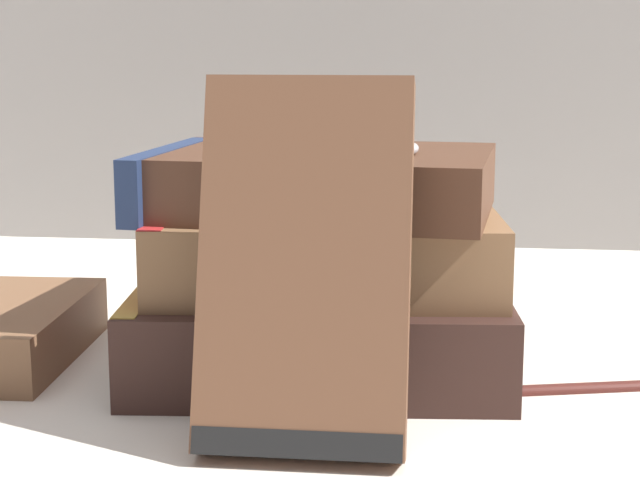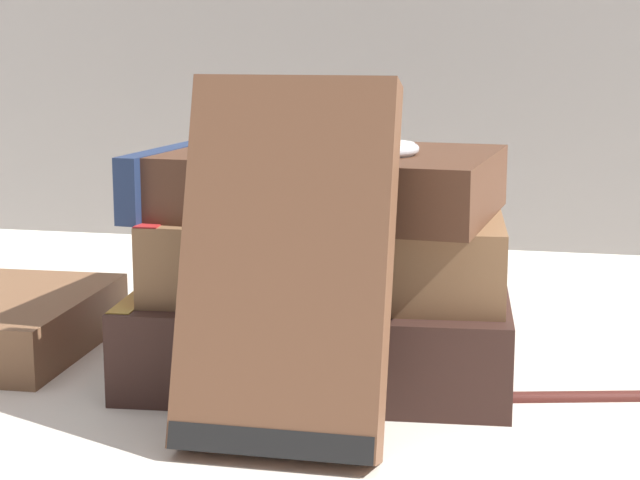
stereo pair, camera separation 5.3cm
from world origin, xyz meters
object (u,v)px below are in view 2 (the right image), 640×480
Objects in this scene: book_flat_middle at (322,248)px; pocket_watch at (371,148)px; book_flat_top at (312,183)px; book_leaning_front at (286,277)px; reading_glasses at (320,296)px; book_flat_bottom at (314,329)px; fountain_pen at (608,391)px.

pocket_watch is at bearing -37.84° from book_flat_middle.
book_leaning_front is at bearing -78.55° from book_flat_top.
book_leaning_front is at bearing -88.43° from reading_glasses.
book_flat_top is 1.14× the size of book_leaning_front.
book_flat_top reaches higher than book_flat_bottom.
fountain_pen is (0.19, -0.17, 0.00)m from reading_glasses.
book_flat_bottom is 0.16m from reading_glasses.
pocket_watch is at bearing -77.04° from reading_glasses.
pocket_watch reaches higher than book_flat_middle.
book_leaning_front reaches higher than book_flat_middle.
book_flat_top is 0.11m from book_leaning_front.
reading_glasses is (-0.03, 0.16, -0.02)m from book_flat_bottom.
book_flat_top is at bearing -86.72° from reading_glasses.
book_leaning_front is at bearing -161.84° from fountain_pen.
fountain_pen reaches higher than reading_glasses.
book_flat_top is (-0.00, -0.01, 0.04)m from book_flat_middle.
book_leaning_front is 0.11m from pocket_watch.
reading_glasses is (-0.03, 0.15, -0.07)m from book_flat_middle.
book_flat_top is 1.34× the size of fountain_pen.
pocket_watch is at bearing 76.86° from book_leaning_front.
book_flat_middle reaches higher than fountain_pen.
book_leaning_front is 1.17× the size of fountain_pen.
book_leaning_front is 0.19m from fountain_pen.
book_flat_middle is at bearing 147.48° from pocket_watch.
reading_glasses is at bearing 96.20° from book_flat_bottom.
book_flat_top is (0.00, -0.01, 0.08)m from book_flat_bottom.
book_leaning_front is at bearing -103.14° from pocket_watch.
book_leaning_front reaches higher than reading_glasses.
reading_glasses is at bearing 123.15° from fountain_pen.
pocket_watch reaches higher than book_flat_bottom.
book_flat_bottom is at bearing 157.76° from pocket_watch.
fountain_pen is (0.12, -0.00, -0.12)m from pocket_watch.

